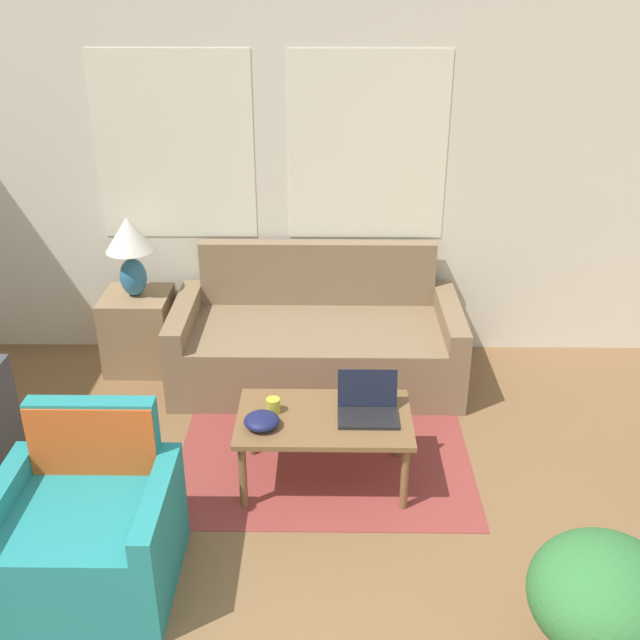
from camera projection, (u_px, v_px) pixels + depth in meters
name	position (u px, v px, depth m)	size (l,w,h in m)	color
wall_back	(283.00, 181.00, 5.30)	(6.36, 0.06, 2.60)	silver
rug	(325.00, 424.00, 4.85)	(1.75, 2.04, 0.01)	brown
couch	(317.00, 342.00, 5.32)	(1.98, 0.93, 0.90)	#846B4C
armchair	(88.00, 532.00, 3.54)	(0.82, 0.73, 0.83)	teal
side_table	(140.00, 330.00, 5.45)	(0.47, 0.47, 0.57)	#937551
table_lamp	(130.00, 245.00, 5.16)	(0.33, 0.33, 0.58)	teal
coffee_table	(324.00, 424.00, 4.17)	(0.97, 0.59, 0.43)	brown
laptop	(368.00, 407.00, 4.14)	(0.33, 0.27, 0.23)	black
cup_navy	(273.00, 405.00, 4.17)	(0.08, 0.08, 0.08)	gold
snack_bowl	(262.00, 421.00, 4.04)	(0.19, 0.19, 0.08)	#191E4C
potted_plant	(603.00, 602.00, 2.92)	(0.59, 0.59, 0.71)	#996B42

